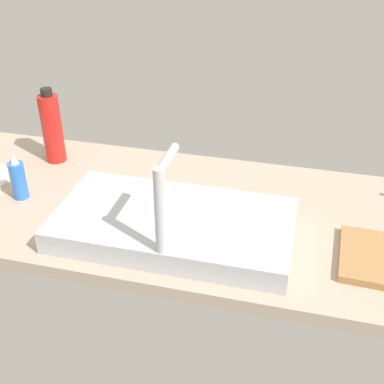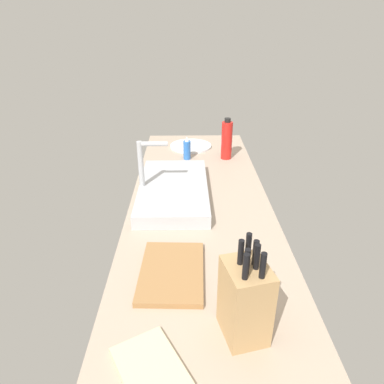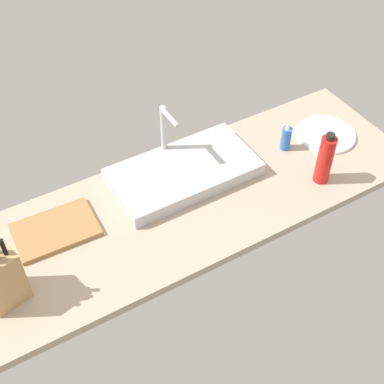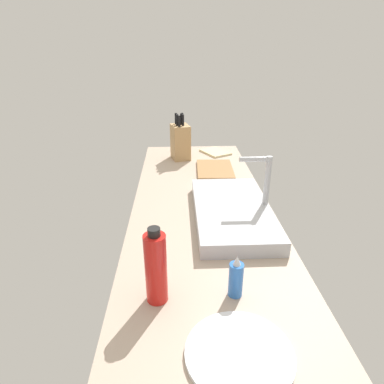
{
  "view_description": "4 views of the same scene",
  "coord_description": "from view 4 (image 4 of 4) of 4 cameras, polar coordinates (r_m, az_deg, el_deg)",
  "views": [
    {
      "loc": [
        -21.75,
        106.27,
        76.72
      ],
      "look_at": [
        4.5,
        2.69,
        10.62
      ],
      "focal_mm": 46.87,
      "sensor_mm": 36.0,
      "label": 1
    },
    {
      "loc": [
        -133.48,
        5.62,
        76.0
      ],
      "look_at": [
        -2.85,
        3.54,
        10.04
      ],
      "focal_mm": 32.76,
      "sensor_mm": 36.0,
      "label": 2
    },
    {
      "loc": [
        -66.67,
        -120.58,
        151.08
      ],
      "look_at": [
        2.35,
        -2.29,
        9.68
      ],
      "focal_mm": 49.8,
      "sensor_mm": 36.0,
      "label": 3
    },
    {
      "loc": [
        125.41,
        -10.27,
        69.81
      ],
      "look_at": [
        -2.23,
        -4.35,
        11.37
      ],
      "focal_mm": 30.94,
      "sensor_mm": 36.0,
      "label": 4
    }
  ],
  "objects": [
    {
      "name": "soap_bottle",
      "position": [
        0.97,
        7.57,
        -14.54
      ],
      "size": [
        4.11,
        4.11,
        13.26
      ],
      "color": "blue",
      "rests_on": "countertop_slab"
    },
    {
      "name": "countertop_slab",
      "position": [
        1.43,
        1.79,
        -3.85
      ],
      "size": [
        190.06,
        60.6,
        3.5
      ],
      "primitive_type": "cube",
      "color": "tan",
      "rests_on": "ground"
    },
    {
      "name": "faucet",
      "position": [
        1.35,
        12.29,
        1.63
      ],
      "size": [
        5.5,
        12.94,
        25.88
      ],
      "color": "#B7BABF",
      "rests_on": "countertop_slab"
    },
    {
      "name": "knife_block",
      "position": [
        2.03,
        -2.01,
        8.71
      ],
      "size": [
        14.3,
        12.6,
        27.32
      ],
      "rotation": [
        0.0,
        0.0,
        0.24
      ],
      "color": "tan",
      "rests_on": "countertop_slab"
    },
    {
      "name": "sink_basin",
      "position": [
        1.36,
        6.93,
        -3.37
      ],
      "size": [
        57.09,
        30.09,
        5.65
      ],
      "primitive_type": "cube",
      "color": "#B7BABF",
      "rests_on": "countertop_slab"
    },
    {
      "name": "dinner_plate",
      "position": [
        0.86,
        8.13,
        -25.87
      ],
      "size": [
        25.33,
        25.33,
        1.2
      ],
      "primitive_type": "cylinder",
      "color": "white",
      "rests_on": "countertop_slab"
    },
    {
      "name": "dish_towel",
      "position": [
        2.17,
        4.03,
        6.89
      ],
      "size": [
        22.46,
        20.58,
        1.2
      ],
      "primitive_type": "cube",
      "rotation": [
        0.0,
        0.0,
        0.51
      ],
      "color": "beige",
      "rests_on": "countertop_slab"
    },
    {
      "name": "cutting_board",
      "position": [
        1.86,
        3.97,
        3.88
      ],
      "size": [
        29.95,
        20.73,
        1.8
      ],
      "primitive_type": "cube",
      "rotation": [
        0.0,
        0.0,
        -0.04
      ],
      "color": "#9E7042",
      "rests_on": "countertop_slab"
    },
    {
      "name": "water_bottle",
      "position": [
        0.92,
        -6.25,
        -12.84
      ],
      "size": [
        6.07,
        6.07,
        23.06
      ],
      "color": "red",
      "rests_on": "countertop_slab"
    }
  ]
}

